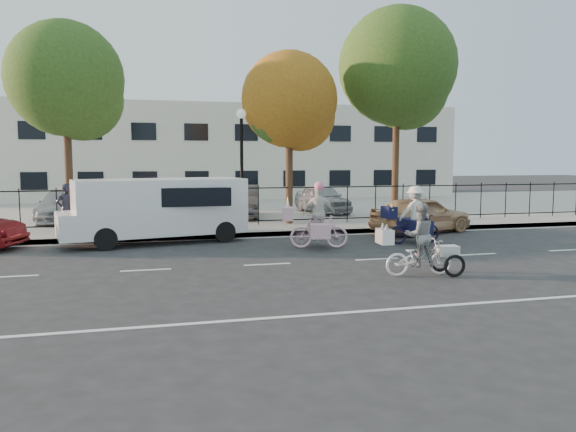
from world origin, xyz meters
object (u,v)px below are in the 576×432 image
object	(u,v)px
white_van	(157,208)
lot_car_d	(322,199)
lot_car_a	(62,206)
zebra_trike	(419,248)
gold_sedan	(421,214)
bull_bike	(414,221)
lot_car_c	(242,201)
unicorn_bike	(318,224)
pedestrian	(66,210)
lamppost	(242,146)

from	to	relation	value
white_van	lot_car_d	distance (m)	9.94
white_van	lot_car_a	distance (m)	6.76
zebra_trike	gold_sedan	world-z (taller)	zebra_trike
bull_bike	lot_car_c	bearing A→B (deg)	24.93
white_van	unicorn_bike	bearing A→B (deg)	-38.43
lot_car_a	lot_car_c	world-z (taller)	lot_car_c
zebra_trike	lot_car_c	xyz separation A→B (m)	(-2.07, 12.30, 0.18)
unicorn_bike	lot_car_a	distance (m)	11.52
pedestrian	lot_car_c	world-z (taller)	pedestrian
lamppost	white_van	bearing A→B (deg)	-143.60
lot_car_c	zebra_trike	bearing A→B (deg)	-69.32
lamppost	white_van	distance (m)	4.36
pedestrian	lot_car_d	bearing A→B (deg)	176.38
lot_car_a	lot_car_c	bearing A→B (deg)	-0.72
zebra_trike	lot_car_a	world-z (taller)	zebra_trike
lamppost	zebra_trike	size ratio (longest dim) A/B	2.21
zebra_trike	gold_sedan	xyz separation A→B (m)	(3.49, 6.64, 0.03)
lamppost	zebra_trike	bearing A→B (deg)	-73.65
zebra_trike	pedestrian	xyz separation A→B (m)	(-8.63, 7.93, 0.36)
pedestrian	zebra_trike	bearing A→B (deg)	107.60
gold_sedan	lot_car_a	xyz separation A→B (m)	(-12.85, 5.71, 0.09)
white_van	lamppost	bearing A→B (deg)	24.84
unicorn_bike	bull_bike	size ratio (longest dim) A/B	1.03
gold_sedan	lot_car_a	world-z (taller)	lot_car_a
lot_car_d	gold_sedan	bearing A→B (deg)	-83.01
lot_car_a	lot_car_c	xyz separation A→B (m)	(7.28, -0.05, 0.07)
gold_sedan	lot_car_d	world-z (taller)	lot_car_d
lot_car_d	unicorn_bike	bearing A→B (deg)	-116.05
lamppost	lot_car_c	size ratio (longest dim) A/B	1.05
lot_car_c	lot_car_d	xyz separation A→B (m)	(3.90, 0.78, -0.03)
lamppost	unicorn_bike	size ratio (longest dim) A/B	2.13
gold_sedan	lot_car_c	bearing A→B (deg)	25.77
gold_sedan	pedestrian	xyz separation A→B (m)	(-12.13, 1.29, 0.34)
zebra_trike	lamppost	bearing A→B (deg)	20.57
bull_bike	lot_car_d	distance (m)	8.61
zebra_trike	pedestrian	distance (m)	11.73
lot_car_c	gold_sedan	bearing A→B (deg)	-34.36
zebra_trike	gold_sedan	size ratio (longest dim) A/B	0.49
unicorn_bike	lot_car_d	world-z (taller)	unicorn_bike
gold_sedan	pedestrian	world-z (taller)	pedestrian
lamppost	lot_car_d	bearing A→B (deg)	42.91
gold_sedan	lot_car_a	bearing A→B (deg)	47.29
bull_bike	pedestrian	world-z (taller)	pedestrian
pedestrian	lot_car_a	size ratio (longest dim) A/B	0.41
zebra_trike	lot_car_c	distance (m)	12.48
pedestrian	lot_car_c	distance (m)	7.89
lamppost	lot_car_a	distance (m)	7.90
pedestrian	lot_car_a	world-z (taller)	pedestrian
lamppost	gold_sedan	world-z (taller)	lamppost
zebra_trike	white_van	xyz separation A→B (m)	(-5.74, 6.64, 0.48)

